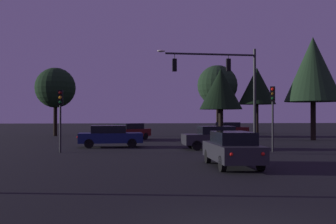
# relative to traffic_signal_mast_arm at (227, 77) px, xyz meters

# --- Properties ---
(ground_plane) EXTENTS (168.00, 168.00, 0.00)m
(ground_plane) POSITION_rel_traffic_signal_mast_arm_xyz_m (-4.79, 3.73, -4.98)
(ground_plane) COLOR black
(ground_plane) RESTS_ON ground
(traffic_signal_mast_arm) EXTENTS (7.27, 0.64, 7.10)m
(traffic_signal_mast_arm) POSITION_rel_traffic_signal_mast_arm_xyz_m (0.00, 0.00, 0.00)
(traffic_signal_mast_arm) COLOR #232326
(traffic_signal_mast_arm) RESTS_ON ground
(traffic_light_corner_left) EXTENTS (0.37, 0.39, 4.00)m
(traffic_light_corner_left) POSITION_rel_traffic_signal_mast_arm_xyz_m (1.73, -4.53, -2.13)
(traffic_light_corner_left) COLOR #232326
(traffic_light_corner_left) RESTS_ON ground
(traffic_light_corner_right) EXTENTS (0.32, 0.36, 3.75)m
(traffic_light_corner_right) POSITION_rel_traffic_signal_mast_arm_xyz_m (-11.12, -3.85, -2.30)
(traffic_light_corner_right) COLOR #232326
(traffic_light_corner_right) RESTS_ON ground
(car_nearside_lane) EXTENTS (1.80, 4.35, 1.52)m
(car_nearside_lane) POSITION_rel_traffic_signal_mast_arm_xyz_m (-2.52, -11.19, -4.18)
(car_nearside_lane) COLOR #232328
(car_nearside_lane) RESTS_ON ground
(car_crossing_left) EXTENTS (4.58, 2.20, 1.52)m
(car_crossing_left) POSITION_rel_traffic_signal_mast_arm_xyz_m (-8.40, -0.06, -4.18)
(car_crossing_left) COLOR #0F1947
(car_crossing_left) RESTS_ON ground
(car_crossing_right) EXTENTS (4.21, 2.09, 1.52)m
(car_crossing_right) POSITION_rel_traffic_signal_mast_arm_xyz_m (-1.44, -2.37, -4.18)
(car_crossing_right) COLOR #232328
(car_crossing_right) RESTS_ON ground
(car_far_lane) EXTENTS (4.30, 4.35, 1.52)m
(car_far_lane) POSITION_rel_traffic_signal_mast_arm_xyz_m (-7.23, 8.08, -4.18)
(car_far_lane) COLOR #4C0F0F
(car_far_lane) RESTS_ON ground
(car_parked_lot) EXTENTS (4.34, 3.07, 1.52)m
(car_parked_lot) POSITION_rel_traffic_signal_mast_arm_xyz_m (3.34, 12.87, -4.19)
(car_parked_lot) COLOR #4C0F0F
(car_parked_lot) RESTS_ON ground
(tree_behind_sign) EXTENTS (3.93, 3.93, 6.54)m
(tree_behind_sign) POSITION_rel_traffic_signal_mast_arm_xyz_m (1.22, 7.36, -0.33)
(tree_behind_sign) COLOR black
(tree_behind_sign) RESTS_ON ground
(tree_left_far) EXTENTS (4.63, 4.63, 8.21)m
(tree_left_far) POSITION_rel_traffic_signal_mast_arm_xyz_m (8.54, 19.41, 0.93)
(tree_left_far) COLOR black
(tree_left_far) RESTS_ON ground
(tree_center_horizon) EXTENTS (5.04, 5.04, 8.57)m
(tree_center_horizon) POSITION_rel_traffic_signal_mast_arm_xyz_m (3.74, 20.34, 1.06)
(tree_center_horizon) COLOR black
(tree_center_horizon) RESTS_ON ground
(tree_right_cluster) EXTENTS (5.08, 5.08, 9.37)m
(tree_right_cluster) POSITION_rel_traffic_signal_mast_arm_xyz_m (9.43, 6.17, 1.43)
(tree_right_cluster) COLOR black
(tree_right_cluster) RESTS_ON ground
(tree_lot_edge) EXTENTS (4.39, 4.39, 7.48)m
(tree_lot_edge) POSITION_rel_traffic_signal_mast_arm_xyz_m (-15.29, 15.73, 0.28)
(tree_lot_edge) COLOR black
(tree_lot_edge) RESTS_ON ground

